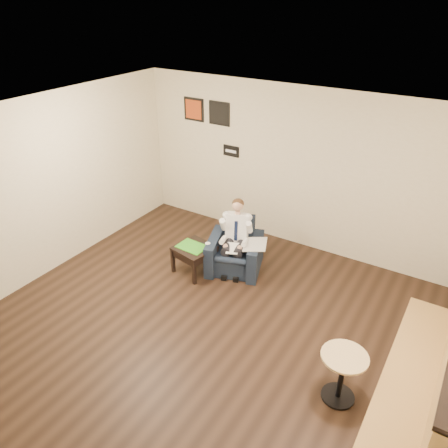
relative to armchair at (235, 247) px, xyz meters
The scene contains 17 objects.
ground 1.81m from the armchair, 75.22° to the right, with size 6.00×6.00×0.00m, color black.
wall_back 1.69m from the armchair, 70.93° to the left, with size 6.00×0.02×2.80m, color beige.
wall_left 3.22m from the armchair, 146.30° to the right, with size 0.02×6.00×2.80m, color beige.
ceiling 2.97m from the armchair, 75.22° to the right, with size 6.00×6.00×0.02m, color white.
seating_sign 1.89m from the armchair, 123.55° to the left, with size 0.32×0.02×0.20m, color black.
art_print_left 2.72m from the armchair, 142.14° to the left, with size 0.42×0.03×0.42m, color #B03F15.
art_print_right 2.43m from the armchair, 130.63° to the left, with size 0.42×0.03×0.42m, color black.
armchair is the anchor object (origin of this frame).
seated_man 0.18m from the armchair, 70.74° to the right, with size 0.53×0.80×1.12m, color white, non-canonical shape.
lap_papers 0.22m from the armchair, 70.74° to the right, with size 0.19×0.27×0.01m, color white.
newspaper 0.38m from the armchair, ahead, with size 0.35×0.44×0.01m, color silver.
side_table 0.68m from the armchair, 140.10° to the right, with size 0.56×0.56×0.46m, color black.
green_folder 0.70m from the armchair, 141.00° to the right, with size 0.46×0.33×0.01m, color green.
coffee_mug 0.46m from the armchair, 131.79° to the right, with size 0.08×0.08×0.10m, color white.
smartphone 0.51m from the armchair, 147.35° to the right, with size 0.14×0.07×0.01m, color black.
banquette 3.35m from the armchair, 24.35° to the right, with size 0.67×2.81×1.44m, color #A27B3F.
cafe_table 2.84m from the armchair, 34.81° to the right, with size 0.52×0.52×0.64m, color tan.
Camera 1 is at (2.59, -3.52, 4.14)m, focal length 35.00 mm.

